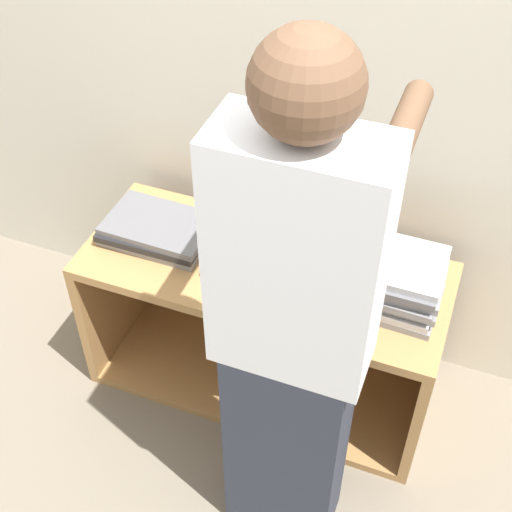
# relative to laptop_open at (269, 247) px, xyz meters

# --- Properties ---
(ground_plane) EXTENTS (12.00, 12.00, 0.00)m
(ground_plane) POSITION_rel_laptop_open_xyz_m (0.00, -0.31, -0.67)
(ground_plane) COLOR #756B5B
(wall_back) EXTENTS (8.00, 0.05, 2.40)m
(wall_back) POSITION_rel_laptop_open_xyz_m (0.00, 0.32, 0.53)
(wall_back) COLOR beige
(wall_back) RESTS_ON ground_plane
(cart) EXTENTS (1.27, 0.52, 0.62)m
(cart) POSITION_rel_laptop_open_xyz_m (0.00, 0.01, -0.36)
(cart) COLOR #A87A47
(cart) RESTS_ON ground_plane
(laptop_open) EXTENTS (0.37, 0.29, 0.25)m
(laptop_open) POSITION_rel_laptop_open_xyz_m (0.00, 0.00, 0.00)
(laptop_open) COLOR gray
(laptop_open) RESTS_ON cart
(laptop_stack_left) EXTENTS (0.38, 0.25, 0.08)m
(laptop_stack_left) POSITION_rel_laptop_open_xyz_m (-0.40, -0.04, -0.01)
(laptop_stack_left) COLOR gray
(laptop_stack_left) RESTS_ON cart
(laptop_stack_right) EXTENTS (0.38, 0.26, 0.18)m
(laptop_stack_right) POSITION_rel_laptop_open_xyz_m (0.40, -0.05, 0.04)
(laptop_stack_right) COLOR gray
(laptop_stack_right) RESTS_ON cart
(person) EXTENTS (0.40, 0.53, 1.75)m
(person) POSITION_rel_laptop_open_xyz_m (0.26, -0.53, 0.22)
(person) COLOR #2D3342
(person) RESTS_ON ground_plane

